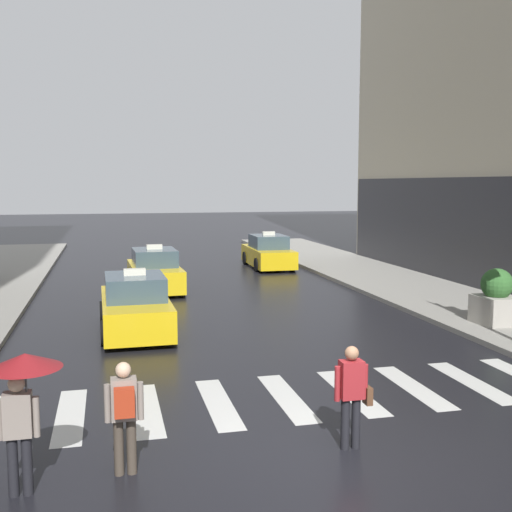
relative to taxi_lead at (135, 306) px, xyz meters
The scene contains 9 objects.
ground_plane 9.57m from the taxi_lead, 74.12° to the right, with size 160.00×160.00×0.00m, color black.
crosswalk_markings 6.75m from the taxi_lead, 67.10° to the right, with size 11.30×2.80×0.01m.
taxi_lead is the anchor object (origin of this frame).
taxi_second 6.88m from the taxi_lead, 81.25° to the left, with size 2.05×4.60×1.80m.
taxi_third 13.99m from the taxi_lead, 59.85° to the left, with size 1.97×4.56×1.80m.
pedestrian_with_umbrella 9.22m from the taxi_lead, 101.55° to the right, with size 0.96×0.96×1.94m.
pedestrian_with_backpack 8.76m from the taxi_lead, 93.51° to the right, with size 0.55×0.43×1.65m.
pedestrian_with_handbag 9.14m from the taxi_lead, 71.22° to the right, with size 0.61×0.24×1.65m.
planter_near_corner 10.27m from the taxi_lead, 11.58° to the right, with size 1.10×1.10×1.60m.
Camera 1 is at (-3.31, -8.18, 4.15)m, focal length 43.39 mm.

